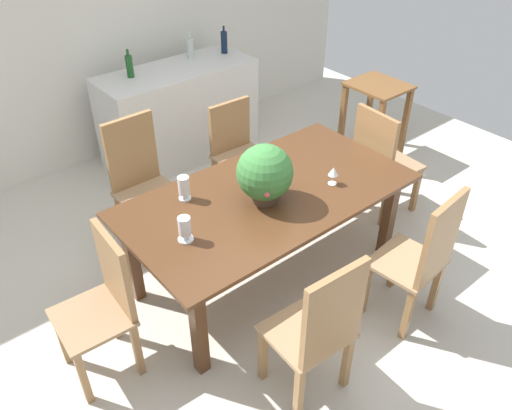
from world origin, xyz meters
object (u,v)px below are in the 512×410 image
Objects in this scene: wine_bottle_tall at (190,48)px; wine_bottle_dark at (224,42)px; wine_glass at (333,172)px; wine_bottle_green at (129,66)px; chair_foot_end at (380,158)px; chair_near_left at (320,328)px; crystal_vase_left at (185,228)px; chair_far_left at (141,177)px; flower_centerpiece at (265,173)px; chair_head_end at (105,300)px; kitchen_counter at (180,114)px; dining_table at (268,204)px; chair_near_right at (423,256)px; crystal_vase_center_near at (184,187)px; side_table at (376,104)px; chair_far_right at (236,148)px.

wine_bottle_dark reaches higher than wine_bottle_tall.
wine_glass is 0.52× the size of wine_bottle_green.
wine_bottle_tall reaches higher than chair_foot_end.
chair_near_left is 1.00m from crystal_vase_left.
flower_centerpiece is (0.39, -1.06, 0.39)m from chair_far_left.
chair_head_end is 2.51m from wine_bottle_green.
chair_head_end is 0.64m from crystal_vase_left.
wine_bottle_tall is at bearing 68.49° from flower_centerpiece.
wine_bottle_dark is (1.61, 3.02, 0.49)m from chair_near_left.
kitchen_counter is (1.79, 1.97, -0.07)m from chair_head_end.
chair_far_left is 4.09× the size of wine_bottle_green.
chair_foot_end is 3.66× the size of wine_bottle_dark.
chair_foot_end is at bearing 2.08° from crystal_vase_left.
chair_near_right is (0.48, -0.99, -0.08)m from dining_table.
crystal_vase_center_near is 0.68× the size of wine_bottle_green.
chair_near_left is at bearing -112.72° from flower_centerpiece.
chair_near_left is 2.55× the size of flower_centerpiece.
dining_table is 1.32× the size of kitchen_counter.
chair_head_end is at bearing -129.91° from chair_far_left.
crystal_vase_center_near is at bearing -120.93° from kitchen_counter.
wine_bottle_green is (-0.41, 3.04, 0.49)m from chair_near_right.
wine_bottle_tall is 0.33× the size of side_table.
kitchen_counter is at bearing 73.99° from flower_centerpiece.
chair_far_left is 1.36× the size of side_table.
wine_bottle_dark is at bearing -107.89° from chair_near_right.
wine_bottle_green is at bearing 149.77° from chair_head_end.
side_table is at bearing -7.54° from chair_far_left.
side_table is (2.07, 0.72, -0.09)m from dining_table.
wine_bottle_green reaches higher than side_table.
chair_foot_end reaches higher than chair_head_end.
crystal_vase_left is at bearing -164.38° from side_table.
kitchen_counter is at bearing 75.72° from dining_table.
dining_table is at bearing 5.02° from crystal_vase_left.
side_table is at bearing 105.28° from chair_head_end.
dining_table is at bearing 93.33° from chair_head_end.
crystal_vase_center_near is 1.96m from kitchen_counter.
dining_table is at bearing -91.80° from wine_bottle_green.
chair_near_right reaches higher than dining_table.
chair_head_end is 3.82× the size of wine_bottle_tall.
side_table is at bearing 19.15° from dining_table.
side_table is at bearing -46.80° from wine_bottle_tall.
crystal_vase_center_near is at bearing 138.58° from flower_centerpiece.
chair_far_left is 1.14× the size of chair_far_right.
dining_table is at bearing -32.62° from crystal_vase_center_near.
crystal_vase_left is at bearing -104.70° from chair_far_left.
crystal_vase_center_near is 2.61m from side_table.
kitchen_counter reaches higher than wine_glass.
wine_bottle_dark is at bearing 48.21° from crystal_vase_left.
wine_glass is (-0.04, -1.19, 0.33)m from chair_far_right.
wine_bottle_tall is at bearing 166.57° from wine_bottle_dark.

